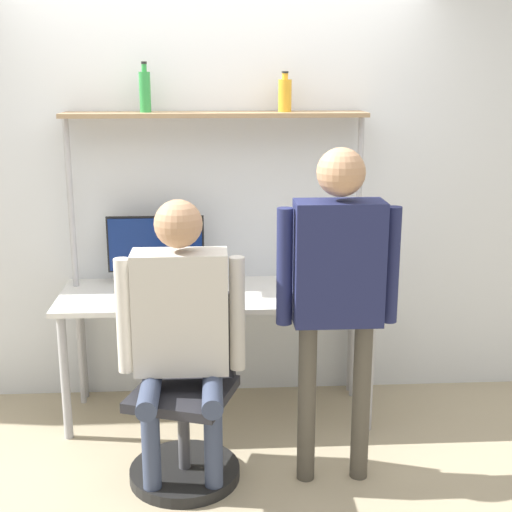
% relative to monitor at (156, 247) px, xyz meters
% --- Properties ---
extents(ground_plane, '(12.00, 12.00, 0.00)m').
position_rel_monitor_xyz_m(ground_plane, '(0.36, -0.51, -1.00)').
color(ground_plane, tan).
extents(wall_back, '(8.00, 0.06, 2.70)m').
position_rel_monitor_xyz_m(wall_back, '(0.36, 0.18, 0.35)').
color(wall_back, silver).
rests_on(wall_back, ground_plane).
extents(desk, '(1.83, 0.65, 0.76)m').
position_rel_monitor_xyz_m(desk, '(0.36, -0.17, -0.31)').
color(desk, silver).
rests_on(desk, ground_plane).
extents(shelf_unit, '(1.74, 0.27, 1.79)m').
position_rel_monitor_xyz_m(shelf_unit, '(0.36, 0.01, 0.53)').
color(shelf_unit, '#997A56').
rests_on(shelf_unit, ground_plane).
extents(monitor, '(0.57, 0.17, 0.42)m').
position_rel_monitor_xyz_m(monitor, '(0.00, 0.00, 0.00)').
color(monitor, black).
rests_on(monitor, desk).
extents(laptop, '(0.35, 0.21, 0.20)m').
position_rel_monitor_xyz_m(laptop, '(0.10, -0.29, -0.18)').
color(laptop, silver).
rests_on(laptop, desk).
extents(cell_phone, '(0.07, 0.15, 0.01)m').
position_rel_monitor_xyz_m(cell_phone, '(0.37, -0.35, -0.23)').
color(cell_phone, '#264C8C').
rests_on(cell_phone, desk).
extents(office_chair, '(0.58, 0.58, 0.94)m').
position_rel_monitor_xyz_m(office_chair, '(0.19, -0.85, -0.71)').
color(office_chair, black).
rests_on(office_chair, ground_plane).
extents(person_seated, '(0.62, 0.48, 1.44)m').
position_rel_monitor_xyz_m(person_seated, '(0.18, -0.89, -0.14)').
color(person_seated, '#38425B').
rests_on(person_seated, ground_plane).
extents(person_standing, '(0.59, 0.23, 1.68)m').
position_rel_monitor_xyz_m(person_standing, '(0.93, -0.92, 0.08)').
color(person_standing, '#4C473D').
rests_on(person_standing, ground_plane).
extents(bottle_green, '(0.06, 0.06, 0.28)m').
position_rel_monitor_xyz_m(bottle_green, '(-0.03, 0.01, 0.91)').
color(bottle_green, '#2D8C3F').
rests_on(bottle_green, shelf_unit).
extents(bottle_amber, '(0.08, 0.08, 0.23)m').
position_rel_monitor_xyz_m(bottle_amber, '(0.76, 0.01, 0.88)').
color(bottle_amber, gold).
rests_on(bottle_amber, shelf_unit).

